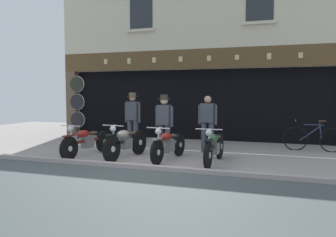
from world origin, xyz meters
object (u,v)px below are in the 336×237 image
(motorcycle_left, at_px, (87,141))
(motorcycle_center_right, at_px, (214,146))
(advert_board_near, at_px, (269,95))
(motorcycle_center, at_px, (168,144))
(leaning_bicycle, at_px, (314,138))
(motorcycle_center_left, at_px, (126,142))
(salesman_left, at_px, (133,117))
(shopkeeper_center, at_px, (164,120))
(tyre_sign_pole, at_px, (77,103))
(salesman_right, at_px, (208,121))

(motorcycle_left, distance_m, motorcycle_center_right, 3.50)
(advert_board_near, bearing_deg, motorcycle_center, -118.78)
(advert_board_near, distance_m, leaning_bicycle, 2.36)
(motorcycle_center, bearing_deg, motorcycle_center_left, 12.41)
(salesman_left, height_order, shopkeeper_center, salesman_left)
(motorcycle_left, height_order, tyre_sign_pole, tyre_sign_pole)
(leaning_bicycle, bearing_deg, salesman_right, 114.98)
(shopkeeper_center, distance_m, advert_board_near, 4.20)
(shopkeeper_center, xyz_separation_m, salesman_right, (1.20, 0.38, -0.03))
(motorcycle_center, xyz_separation_m, leaning_bicycle, (3.64, 2.71, -0.03))
(shopkeeper_center, bearing_deg, advert_board_near, -125.66)
(motorcycle_center_right, bearing_deg, leaning_bicycle, -130.37)
(motorcycle_center, distance_m, advert_board_near, 4.90)
(tyre_sign_pole, bearing_deg, leaning_bicycle, -0.12)
(salesman_right, xyz_separation_m, tyre_sign_pole, (-5.20, 1.25, 0.46))
(motorcycle_left, relative_size, motorcycle_center_right, 1.02)
(motorcycle_center_left, bearing_deg, advert_board_near, -121.20)
(salesman_right, xyz_separation_m, advert_board_near, (1.59, 2.68, 0.74))
(motorcycle_left, distance_m, advert_board_near, 6.43)
(salesman_left, xyz_separation_m, advert_board_near, (4.08, 2.43, 0.68))
(salesman_left, xyz_separation_m, shopkeeper_center, (1.30, -0.64, -0.03))
(tyre_sign_pole, bearing_deg, salesman_left, -20.18)
(shopkeeper_center, height_order, tyre_sign_pole, tyre_sign_pole)
(motorcycle_left, xyz_separation_m, shopkeeper_center, (1.80, 1.26, 0.53))
(motorcycle_left, relative_size, shopkeeper_center, 1.22)
(motorcycle_center_left, xyz_separation_m, leaning_bicycle, (4.79, 2.82, -0.06))
(motorcycle_left, xyz_separation_m, motorcycle_center_right, (3.50, 0.11, 0.01))
(motorcycle_left, height_order, shopkeeper_center, shopkeeper_center)
(shopkeeper_center, height_order, salesman_right, shopkeeper_center)
(shopkeeper_center, relative_size, advert_board_near, 1.88)
(shopkeeper_center, height_order, advert_board_near, advert_board_near)
(motorcycle_center_right, distance_m, leaning_bicycle, 3.70)
(salesman_left, height_order, advert_board_near, advert_board_near)
(motorcycle_left, bearing_deg, leaning_bicycle, -146.48)
(motorcycle_center_right, bearing_deg, shopkeeper_center, -33.25)
(motorcycle_center_left, height_order, shopkeeper_center, shopkeeper_center)
(salesman_left, height_order, leaning_bicycle, salesman_left)
(motorcycle_center, bearing_deg, tyre_sign_pole, -24.54)
(shopkeeper_center, bearing_deg, motorcycle_center, 121.08)
(motorcycle_center_right, height_order, salesman_left, salesman_left)
(motorcycle_center, height_order, tyre_sign_pole, tyre_sign_pole)
(leaning_bicycle, bearing_deg, advert_board_near, 45.42)
(tyre_sign_pole, bearing_deg, motorcycle_left, -52.80)
(motorcycle_center_left, relative_size, shopkeeper_center, 1.18)
(shopkeeper_center, distance_m, tyre_sign_pole, 4.35)
(motorcycle_center_left, height_order, tyre_sign_pole, tyre_sign_pole)
(advert_board_near, xyz_separation_m, leaning_bicycle, (1.36, -1.45, -1.27))
(motorcycle_center, height_order, motorcycle_center_right, motorcycle_center_right)
(salesman_right, distance_m, tyre_sign_pole, 5.37)
(motorcycle_center_right, bearing_deg, salesman_left, -29.97)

